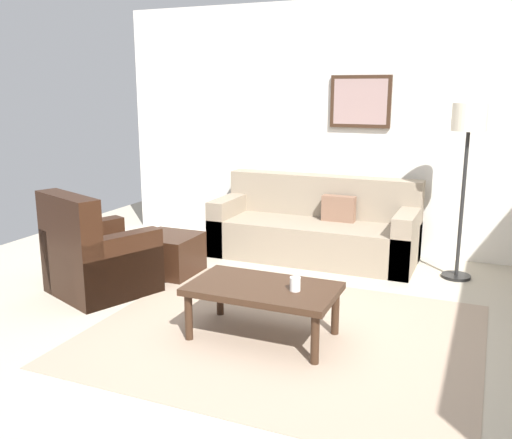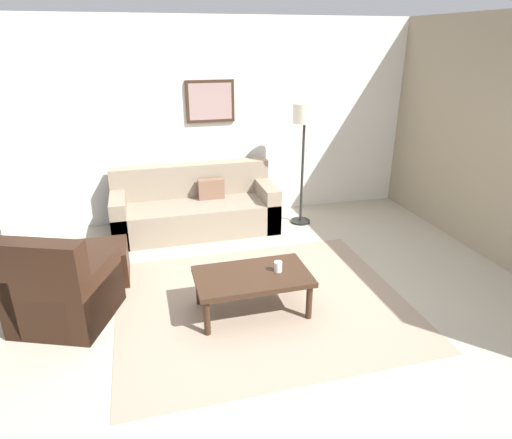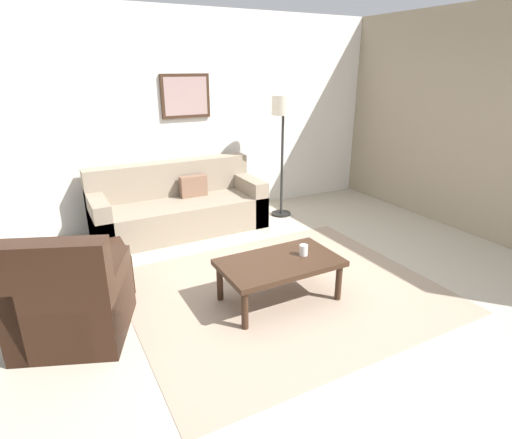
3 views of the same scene
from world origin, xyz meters
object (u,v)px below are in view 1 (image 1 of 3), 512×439
Objects in this scene: cup at (295,284)px; framed_artwork at (360,102)px; coffee_table at (263,292)px; armchair_leather at (95,261)px; lamp_standing at (468,135)px; ottoman at (169,254)px; couch_main at (316,230)px.

cup is 2.91m from framed_artwork.
cup is at bearing -1.63° from coffee_table.
armchair_leather is 0.61× the size of lamp_standing.
armchair_leather is 3.66m from lamp_standing.
ottoman is (0.31, 0.77, -0.11)m from armchair_leather.
lamp_standing is (1.51, -0.19, 1.11)m from couch_main.
ottoman is at bearing -134.04° from framed_artwork.
couch_main is at bearing 172.82° from lamp_standing.
framed_artwork is (0.08, 2.62, 1.34)m from coffee_table.
framed_artwork is (-0.17, 2.63, 1.24)m from cup.
couch_main reaches higher than cup.
couch_main is 1.29× the size of lamp_standing.
couch_main is 1.50m from framed_artwork.
lamp_standing reaches higher than couch_main.
couch_main is at bearing 52.36° from armchair_leather.
coffee_table is 0.27m from cup.
coffee_table is (1.45, -1.03, 0.16)m from ottoman.
armchair_leather is 0.95× the size of coffee_table.
ottoman is 0.33× the size of lamp_standing.
lamp_standing is (1.00, 2.03, 0.95)m from cup.
armchair_leather is 10.21× the size of cup.
ottoman is at bearing 148.71° from cup.
couch_main is 21.67× the size of cup.
framed_artwork is (1.54, 1.59, 1.50)m from ottoman.
framed_artwork is at bearing 51.90° from armchair_leather.
couch_main is 3.29× the size of framed_artwork.
armchair_leather reaches higher than cup.
couch_main is at bearing 44.73° from ottoman.
coffee_table is (1.76, -0.26, 0.05)m from armchair_leather.
couch_main is at bearing 96.74° from coffee_table.
coffee_table is 1.64× the size of framed_artwork.
armchair_leather is at bearing 172.37° from cup.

